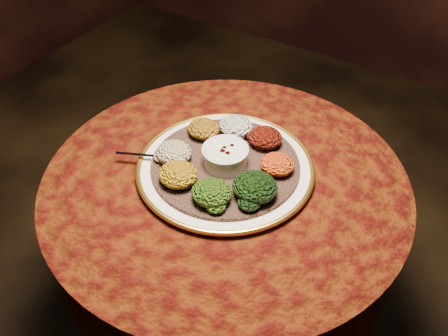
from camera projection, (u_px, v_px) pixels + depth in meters
The scene contains 13 objects.
table at pixel (225, 224), 1.42m from camera, with size 0.96×0.96×0.73m.
platter at pixel (225, 168), 1.31m from camera, with size 0.59×0.59×0.02m.
injera at pixel (225, 165), 1.31m from camera, with size 0.39×0.39×0.01m, color brown.
stew_bowl at pixel (225, 155), 1.28m from camera, with size 0.12×0.12×0.05m.
spoon at pixel (159, 156), 1.32m from camera, with size 0.14×0.07×0.01m.
portion_ayib at pixel (236, 126), 1.39m from camera, with size 0.10×0.09×0.05m, color white.
portion_kitfo at pixel (265, 137), 1.35m from camera, with size 0.09×0.09×0.04m, color black.
portion_tikil at pixel (277, 164), 1.27m from camera, with size 0.09×0.08×0.04m, color #AF6F0E.
portion_gomen at pixel (255, 187), 1.20m from camera, with size 0.11×0.11×0.05m, color black.
portion_mixveg at pixel (212, 192), 1.19m from camera, with size 0.10×0.09×0.05m, color #903209.
portion_kik at pixel (178, 174), 1.24m from camera, with size 0.10×0.09×0.05m, color #98710D.
portion_timatim at pixel (174, 152), 1.30m from camera, with size 0.10×0.09×0.05m, color maroon.
portion_shiro at pixel (204, 129), 1.38m from camera, with size 0.09×0.08×0.04m, color #8E6411.
Camera 1 is at (0.49, -0.81, 1.63)m, focal length 40.00 mm.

